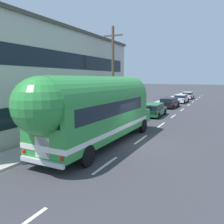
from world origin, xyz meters
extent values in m
plane|color=#38383D|center=(0.00, 0.00, 0.00)|extent=(300.00, 300.00, 0.00)
cube|color=silver|center=(0.00, -4.04, 0.00)|extent=(0.14, 2.40, 0.01)
cube|color=silver|center=(0.00, 0.97, 0.00)|extent=(0.14, 2.40, 0.01)
cube|color=silver|center=(0.00, 6.25, 0.00)|extent=(0.14, 2.40, 0.01)
cube|color=silver|center=(0.00, 11.39, 0.00)|extent=(0.14, 2.40, 0.01)
cube|color=silver|center=(0.00, 17.02, 0.00)|extent=(0.14, 2.40, 0.01)
cube|color=silver|center=(0.00, 22.87, 0.00)|extent=(0.14, 2.40, 0.01)
cube|color=silver|center=(0.00, 27.97, 0.00)|extent=(0.14, 2.40, 0.01)
cube|color=silver|center=(0.00, 33.67, 0.00)|extent=(0.14, 2.40, 0.01)
cube|color=silver|center=(0.00, 38.92, 0.00)|extent=(0.14, 2.40, 0.01)
cube|color=silver|center=(0.00, 44.62, 0.00)|extent=(0.14, 2.40, 0.01)
cube|color=silver|center=(-3.55, 12.00, 0.00)|extent=(0.12, 80.00, 0.01)
cube|color=#ADA89E|center=(-4.55, 10.00, 0.07)|extent=(1.99, 90.00, 0.15)
cube|color=beige|center=(-10.69, 1.56, 3.80)|extent=(9.67, 20.08, 7.60)
cube|color=#4C4742|center=(-10.69, 1.56, 7.72)|extent=(9.97, 20.38, 0.24)
cube|color=black|center=(-5.87, 1.56, 1.80)|extent=(0.08, 18.08, 1.20)
cube|color=black|center=(-5.87, 1.56, 5.30)|extent=(0.08, 18.08, 1.20)
cylinder|color=brown|center=(-4.34, 5.62, 4.25)|extent=(0.24, 0.24, 8.50)
cube|color=brown|center=(-4.34, 5.62, 7.70)|extent=(1.80, 0.12, 0.12)
cube|color=#2D8C3D|center=(-1.79, -1.36, 1.75)|extent=(2.68, 9.54, 2.30)
cylinder|color=#2D8C3D|center=(-1.79, -1.36, 2.90)|extent=(2.62, 9.44, 2.45)
sphere|color=#2D8C3D|center=(-1.88, -6.05, 2.90)|extent=(2.40, 2.40, 2.40)
cube|color=#2D8C3D|center=(-1.69, 4.04, 1.07)|extent=(2.28, 1.34, 0.95)
cube|color=silver|center=(-1.79, -1.36, 1.10)|extent=(2.72, 9.58, 0.24)
cube|color=black|center=(-1.79, -1.66, 2.35)|extent=(2.67, 7.74, 0.76)
cube|color=black|center=(-1.88, -6.06, 2.40)|extent=(2.00, 0.12, 0.84)
cube|color=silver|center=(-1.88, -6.07, 1.15)|extent=(0.80, 0.07, 0.90)
cube|color=silver|center=(-1.88, -6.16, 0.55)|extent=(2.34, 0.18, 0.20)
sphere|color=red|center=(-2.93, -6.06, 0.85)|extent=(0.20, 0.20, 0.20)
sphere|color=red|center=(-0.83, -6.10, 0.85)|extent=(0.20, 0.20, 0.20)
cube|color=black|center=(-1.70, 3.44, 2.40)|extent=(2.14, 0.14, 0.96)
cube|color=silver|center=(-1.68, 4.73, 0.95)|extent=(0.90, 0.12, 0.56)
cylinder|color=black|center=(-2.88, 3.01, 0.50)|extent=(0.28, 1.00, 1.00)
cylinder|color=black|center=(-0.54, 2.97, 0.50)|extent=(0.28, 1.00, 1.00)
cylinder|color=black|center=(-3.02, -4.48, 0.50)|extent=(0.28, 1.00, 1.00)
cylinder|color=black|center=(-0.68, -4.52, 0.50)|extent=(0.28, 1.00, 1.00)
cube|color=#196633|center=(-1.89, 10.66, 0.52)|extent=(1.86, 4.40, 0.60)
cube|color=#196633|center=(-1.88, 10.19, 1.09)|extent=(1.63, 3.15, 0.55)
cube|color=black|center=(-1.88, 10.19, 1.06)|extent=(1.69, 3.19, 0.43)
cube|color=red|center=(-2.60, 8.45, 0.70)|extent=(0.20, 0.04, 0.14)
cube|color=red|center=(-1.08, 8.49, 0.70)|extent=(0.20, 0.04, 0.14)
cylinder|color=black|center=(-2.76, 12.12, 0.32)|extent=(0.21, 0.64, 0.64)
cylinder|color=black|center=(-1.08, 12.16, 0.32)|extent=(0.21, 0.64, 0.64)
cylinder|color=black|center=(-2.69, 9.16, 0.32)|extent=(0.21, 0.64, 0.64)
cylinder|color=black|center=(-1.01, 9.20, 0.32)|extent=(0.21, 0.64, 0.64)
cube|color=black|center=(-1.94, 18.59, 0.52)|extent=(1.88, 4.71, 0.60)
cube|color=black|center=(-1.96, 18.11, 1.09)|extent=(1.64, 3.45, 0.55)
cube|color=black|center=(-1.96, 18.11, 1.06)|extent=(1.70, 3.49, 0.43)
cube|color=red|center=(-2.76, 16.26, 0.70)|extent=(0.20, 0.05, 0.14)
cube|color=red|center=(-1.25, 16.22, 0.70)|extent=(0.20, 0.05, 0.14)
cylinder|color=black|center=(-2.74, 20.24, 0.32)|extent=(0.22, 0.64, 0.64)
cylinder|color=black|center=(-1.06, 20.20, 0.32)|extent=(0.22, 0.64, 0.64)
cylinder|color=black|center=(-2.82, 16.98, 0.32)|extent=(0.22, 0.64, 0.64)
cylinder|color=black|center=(-1.15, 16.93, 0.32)|extent=(0.22, 0.64, 0.64)
cube|color=white|center=(-1.70, 25.99, 0.52)|extent=(1.92, 4.77, 0.60)
cube|color=white|center=(-1.70, 25.86, 1.09)|extent=(1.66, 2.42, 0.55)
cube|color=black|center=(-1.70, 25.86, 1.06)|extent=(1.72, 2.46, 0.43)
cube|color=red|center=(-2.54, 23.63, 0.70)|extent=(0.20, 0.05, 0.14)
cube|color=red|center=(-0.99, 23.59, 0.70)|extent=(0.20, 0.05, 0.14)
cylinder|color=black|center=(-2.51, 27.67, 0.32)|extent=(0.22, 0.65, 0.64)
cylinder|color=black|center=(-0.80, 27.62, 0.32)|extent=(0.22, 0.65, 0.64)
cylinder|color=black|center=(-2.60, 24.35, 0.32)|extent=(0.22, 0.65, 0.64)
cylinder|color=black|center=(-0.89, 24.30, 0.32)|extent=(0.22, 0.65, 0.64)
cube|color=silver|center=(-1.74, 33.97, 0.52)|extent=(1.89, 4.41, 0.60)
cube|color=silver|center=(-1.74, 33.85, 1.09)|extent=(1.66, 2.06, 0.55)
cube|color=black|center=(-1.74, 33.85, 1.06)|extent=(1.72, 2.10, 0.43)
cube|color=red|center=(-2.57, 31.78, 0.70)|extent=(0.20, 0.04, 0.14)
cube|color=red|center=(-0.98, 31.76, 0.70)|extent=(0.20, 0.04, 0.14)
cylinder|color=black|center=(-2.60, 35.48, 0.32)|extent=(0.21, 0.64, 0.64)
cylinder|color=black|center=(-0.85, 35.46, 0.32)|extent=(0.21, 0.64, 0.64)
cylinder|color=black|center=(-2.64, 32.49, 0.32)|extent=(0.21, 0.64, 0.64)
cylinder|color=black|center=(-0.89, 32.47, 0.32)|extent=(0.21, 0.64, 0.64)
camera|label=1|loc=(4.75, -12.99, 3.99)|focal=36.62mm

